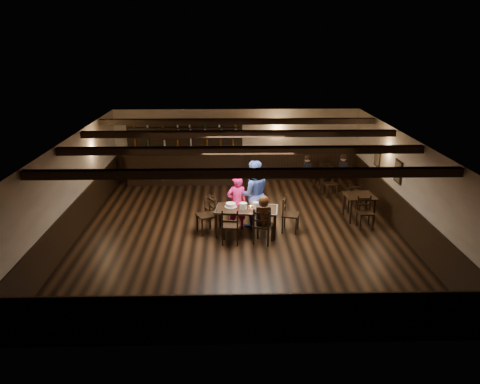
{
  "coord_description": "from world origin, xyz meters",
  "views": [
    {
      "loc": [
        -0.31,
        -12.06,
        5.24
      ],
      "look_at": [
        -0.0,
        0.2,
        1.13
      ],
      "focal_mm": 35.0,
      "sensor_mm": 36.0,
      "label": 1
    }
  ],
  "objects_px": {
    "dining_table": "(247,211)",
    "cake": "(231,205)",
    "chair_near_left": "(230,224)",
    "bar_counter": "(185,164)",
    "chair_near_right": "(262,224)",
    "man_blue": "(253,194)",
    "woman_pink": "(237,203)"
  },
  "relations": [
    {
      "from": "chair_near_right",
      "to": "cake",
      "type": "relative_size",
      "value": 2.94
    },
    {
      "from": "dining_table",
      "to": "bar_counter",
      "type": "height_order",
      "value": "bar_counter"
    },
    {
      "from": "cake",
      "to": "chair_near_left",
      "type": "bearing_deg",
      "value": -91.2
    },
    {
      "from": "bar_counter",
      "to": "chair_near_left",
      "type": "bearing_deg",
      "value": -73.42
    },
    {
      "from": "woman_pink",
      "to": "dining_table",
      "type": "bearing_deg",
      "value": 111.24
    },
    {
      "from": "chair_near_left",
      "to": "woman_pink",
      "type": "height_order",
      "value": "woman_pink"
    },
    {
      "from": "chair_near_left",
      "to": "cake",
      "type": "xyz_separation_m",
      "value": [
        0.02,
        0.82,
        0.22
      ]
    },
    {
      "from": "woman_pink",
      "to": "bar_counter",
      "type": "xyz_separation_m",
      "value": [
        -1.83,
        4.42,
        -0.06
      ]
    },
    {
      "from": "chair_near_left",
      "to": "cake",
      "type": "bearing_deg",
      "value": 88.8
    },
    {
      "from": "cake",
      "to": "man_blue",
      "type": "bearing_deg",
      "value": 33.37
    },
    {
      "from": "chair_near_left",
      "to": "cake",
      "type": "height_order",
      "value": "chair_near_left"
    },
    {
      "from": "man_blue",
      "to": "bar_counter",
      "type": "bearing_deg",
      "value": -72.54
    },
    {
      "from": "chair_near_left",
      "to": "cake",
      "type": "distance_m",
      "value": 0.85
    },
    {
      "from": "chair_near_right",
      "to": "woman_pink",
      "type": "relative_size",
      "value": 0.64
    },
    {
      "from": "woman_pink",
      "to": "chair_near_right",
      "type": "bearing_deg",
      "value": 109.43
    },
    {
      "from": "man_blue",
      "to": "woman_pink",
      "type": "bearing_deg",
      "value": 9.21
    },
    {
      "from": "dining_table",
      "to": "chair_near_left",
      "type": "relative_size",
      "value": 1.8
    },
    {
      "from": "dining_table",
      "to": "chair_near_left",
      "type": "xyz_separation_m",
      "value": [
        -0.45,
        -0.67,
        -0.1
      ]
    },
    {
      "from": "bar_counter",
      "to": "woman_pink",
      "type": "bearing_deg",
      "value": -67.53
    },
    {
      "from": "chair_near_left",
      "to": "bar_counter",
      "type": "distance_m",
      "value": 5.73
    },
    {
      "from": "man_blue",
      "to": "cake",
      "type": "xyz_separation_m",
      "value": [
        -0.64,
        -0.42,
        -0.18
      ]
    },
    {
      "from": "cake",
      "to": "bar_counter",
      "type": "distance_m",
      "value": 4.95
    },
    {
      "from": "chair_near_right",
      "to": "woman_pink",
      "type": "height_order",
      "value": "woman_pink"
    },
    {
      "from": "chair_near_right",
      "to": "bar_counter",
      "type": "relative_size",
      "value": 0.22
    },
    {
      "from": "chair_near_left",
      "to": "man_blue",
      "type": "bearing_deg",
      "value": 62.13
    },
    {
      "from": "chair_near_left",
      "to": "bar_counter",
      "type": "height_order",
      "value": "bar_counter"
    },
    {
      "from": "woman_pink",
      "to": "man_blue",
      "type": "height_order",
      "value": "man_blue"
    },
    {
      "from": "chair_near_left",
      "to": "man_blue",
      "type": "xyz_separation_m",
      "value": [
        0.66,
        1.24,
        0.4
      ]
    },
    {
      "from": "woman_pink",
      "to": "man_blue",
      "type": "relative_size",
      "value": 0.8
    },
    {
      "from": "chair_near_right",
      "to": "bar_counter",
      "type": "bearing_deg",
      "value": 114.14
    },
    {
      "from": "dining_table",
      "to": "cake",
      "type": "bearing_deg",
      "value": 160.38
    },
    {
      "from": "chair_near_left",
      "to": "chair_near_right",
      "type": "relative_size",
      "value": 0.99
    }
  ]
}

